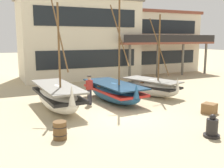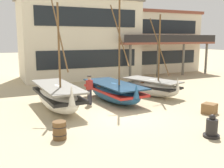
{
  "view_description": "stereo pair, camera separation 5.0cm",
  "coord_description": "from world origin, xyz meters",
  "views": [
    {
      "loc": [
        -5.75,
        -11.26,
        3.83
      ],
      "look_at": [
        0.0,
        1.0,
        1.4
      ],
      "focal_mm": 41.65,
      "sensor_mm": 36.0,
      "label": 1
    },
    {
      "loc": [
        -5.71,
        -11.28,
        3.83
      ],
      "look_at": [
        0.0,
        1.0,
        1.4
      ],
      "focal_mm": 41.65,
      "sensor_mm": 36.0,
      "label": 2
    }
  ],
  "objects": [
    {
      "name": "harbor_building_annex",
      "position": [
        10.57,
        14.75,
        3.35
      ],
      "size": [
        11.28,
        8.76,
        6.68
      ],
      "color": "beige",
      "rests_on": "ground"
    },
    {
      "name": "cargo_crate",
      "position": [
        4.19,
        -1.77,
        0.26
      ],
      "size": [
        0.82,
        0.82,
        0.52
      ],
      "primitive_type": "cube",
      "rotation": [
        0.0,
        0.0,
        0.39
      ],
      "color": "brown",
      "rests_on": "ground"
    },
    {
      "name": "fishing_boat_far_right",
      "position": [
        3.84,
        2.94,
        0.62
      ],
      "size": [
        2.73,
        4.3,
        5.25
      ],
      "color": "silver",
      "rests_on": "ground"
    },
    {
      "name": "ground_plane",
      "position": [
        0.0,
        0.0,
        0.0
      ],
      "size": [
        120.0,
        120.0,
        0.0
      ],
      "primitive_type": "plane",
      "color": "tan"
    },
    {
      "name": "fisherman_by_hull",
      "position": [
        -0.71,
        2.57,
        0.83
      ],
      "size": [
        0.42,
        0.36,
        1.68
      ],
      "color": "#33333D",
      "rests_on": "ground"
    },
    {
      "name": "fishing_boat_near_left",
      "position": [
        -2.65,
        2.23,
        0.74
      ],
      "size": [
        1.93,
        5.11,
        6.19
      ],
      "color": "silver",
      "rests_on": "ground"
    },
    {
      "name": "wooden_barrel",
      "position": [
        -3.56,
        -1.91,
        0.35
      ],
      "size": [
        0.56,
        0.56,
        0.7
      ],
      "color": "brown",
      "rests_on": "ground"
    },
    {
      "name": "harbor_building_main",
      "position": [
        2.15,
        12.97,
        3.74
      ],
      "size": [
        11.34,
        5.34,
        7.46
      ],
      "color": "beige",
      "rests_on": "ground"
    },
    {
      "name": "capstan_winch",
      "position": [
        1.87,
        -4.19,
        0.36
      ],
      "size": [
        0.63,
        0.63,
        0.92
      ],
      "color": "black",
      "rests_on": "ground"
    },
    {
      "name": "fishing_boat_centre_large",
      "position": [
        0.89,
        2.61,
        0.63
      ],
      "size": [
        2.26,
        5.12,
        6.56
      ],
      "color": "#23517A",
      "rests_on": "ground"
    }
  ]
}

